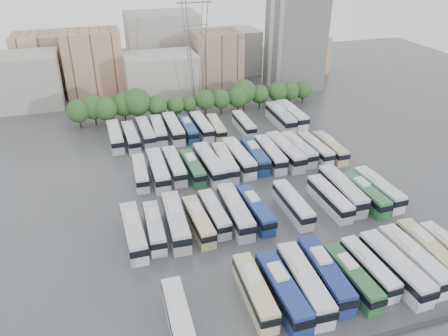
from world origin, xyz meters
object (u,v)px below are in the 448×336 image
object	(u,v)px
bus_r0_s10	(395,267)
bus_r1_s12	(365,194)
bus_r0_s11	(413,259)
bus_r1_s13	(378,189)
bus_r0_s9	(369,267)
bus_r2_s13	(330,147)
bus_r2_s12	(315,148)
bus_r3_s6	(202,126)
bus_r1_s10	(330,198)
bus_r3_s3	(159,130)
bus_r0_s5	(282,290)
bus_r0_s12	(427,250)
bus_r2_s3	(174,165)
bus_r1_s1	(154,227)
bus_r3_s12	(281,117)
bus_r0_s7	(325,273)
bus_r1_s5	(235,211)
electricity_pylon	(195,35)
bus_r0_s1	(179,319)
bus_r1_s6	(255,209)
bus_r2_s8	(255,156)
bus_r1_s4	(214,213)
bus_r3_s13	(292,114)
bus_r1_s0	(133,231)
bus_r3_s5	(188,129)
bus_r2_s7	(239,157)
apartment_tower	(295,43)
bus_r3_s4	(173,128)
bus_r0_s8	(352,277)
bus_r1_s11	(342,190)
bus_r3_s2	(146,132)
bus_r3_s9	(244,124)
bus_r2_s2	(158,169)
bus_r3_s1	(131,137)
bus_r3_s7	(216,127)
bus_r2_s4	(193,167)
bus_r1_s8	(293,204)
bus_r1_s3	(198,221)
bus_r2_s5	(209,163)
bus_r0_s6	(304,283)
bus_r2_s6	(225,162)
bus_r2_s9	(270,154)
bus_r2_s10	(285,151)
bus_r1_s2	(176,221)

from	to	relation	value
bus_r0_s10	bus_r1_s12	bearing A→B (deg)	66.20
bus_r0_s11	bus_r1_s13	bearing A→B (deg)	67.79
bus_r0_s9	bus_r2_s13	bearing A→B (deg)	66.93
bus_r0_s9	bus_r2_s12	world-z (taller)	bus_r2_s12
bus_r2_s12	bus_r3_s6	xyz separation A→B (m)	(-19.93, 18.40, 0.09)
bus_r1_s10	bus_r3_s3	size ratio (longest dim) A/B	0.98
bus_r0_s5	bus_r0_s12	bearing A→B (deg)	3.57
bus_r2_s3	bus_r3_s6	distance (m)	20.11
bus_r1_s1	bus_r3_s12	world-z (taller)	bus_r3_s12
bus_r0_s7	bus_r1_s5	size ratio (longest dim) A/B	0.99
electricity_pylon	bus_r0_s1	size ratio (longest dim) A/B	2.95
bus_r0_s1	bus_r1_s1	world-z (taller)	bus_r0_s1
bus_r1_s6	bus_r2_s8	xyz separation A→B (m)	(6.66, 18.29, 0.09)
bus_r1_s4	bus_r3_s13	bearing A→B (deg)	48.06
bus_r1_s0	bus_r1_s12	size ratio (longest dim) A/B	1.07
bus_r2_s8	bus_r3_s5	size ratio (longest dim) A/B	1.08
electricity_pylon	bus_r3_s12	size ratio (longest dim) A/B	2.49
bus_r3_s5	bus_r1_s1	bearing A→B (deg)	-110.88
bus_r2_s7	bus_r3_s13	xyz separation A→B (m)	(19.90, 18.45, 0.03)
bus_r0_s9	bus_r3_s13	distance (m)	55.81
apartment_tower	bus_r3_s4	size ratio (longest dim) A/B	1.99
bus_r0_s8	bus_r1_s11	size ratio (longest dim) A/B	0.85
bus_r2_s7	bus_r3_s2	distance (m)	24.41
bus_r0_s10	bus_r3_s9	size ratio (longest dim) A/B	1.14
bus_r2_s2	bus_r3_s2	xyz separation A→B (m)	(0.14, 18.73, -0.11)
bus_r3_s1	bus_r3_s5	world-z (taller)	bus_r3_s1
bus_r0_s7	bus_r0_s8	xyz separation A→B (m)	(3.24, -1.42, -0.23)
apartment_tower	bus_r3_s7	bearing A→B (deg)	-138.28
bus_r2_s12	bus_r1_s1	bearing A→B (deg)	-156.30
bus_r1_s12	bus_r2_s7	distance (m)	25.48
bus_r1_s5	bus_r2_s4	bearing A→B (deg)	101.27
bus_r3_s5	bus_r1_s13	bearing A→B (deg)	-54.50
bus_r3_s13	bus_r1_s8	bearing A→B (deg)	-115.52
bus_r0_s10	bus_r1_s3	size ratio (longest dim) A/B	1.15
bus_r1_s3	bus_r2_s12	bearing A→B (deg)	28.84
apartment_tower	bus_r2_s12	xyz separation A→B (m)	(-15.74, -46.07, -11.21)
bus_r2_s5	bus_r2_s12	world-z (taller)	bus_r2_s5
bus_r2_s8	bus_r3_s3	xyz separation A→B (m)	(-16.67, 18.70, -0.01)
bus_r0_s6	bus_r1_s4	world-z (taller)	bus_r0_s6
bus_r0_s5	bus_r3_s7	bearing A→B (deg)	82.61
bus_r2_s6	bus_r2_s9	bearing A→B (deg)	7.52
bus_r0_s5	bus_r1_s3	size ratio (longest dim) A/B	1.11
bus_r2_s9	bus_r2_s6	bearing A→B (deg)	-173.79
bus_r0_s9	bus_r2_s10	world-z (taller)	bus_r2_s10
bus_r3_s2	bus_r3_s7	xyz separation A→B (m)	(16.24, -1.47, -0.19)
bus_r1_s2	bus_r2_s8	bearing A→B (deg)	44.27
bus_r1_s12	bus_r1_s1	bearing A→B (deg)	176.55
bus_r2_s12	bus_r3_s2	bearing A→B (deg)	148.09
bus_r1_s12	bus_r2_s13	bearing A→B (deg)	78.03
bus_r0_s5	bus_r1_s4	xyz separation A→B (m)	(-3.52, 19.43, -0.25)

